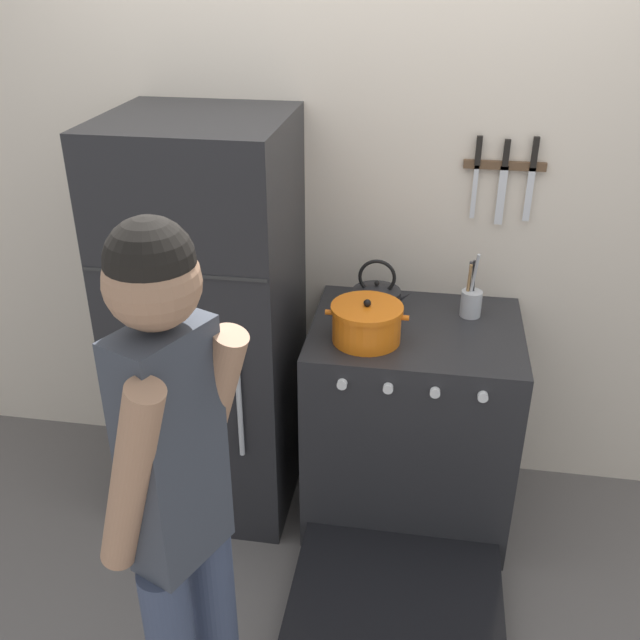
# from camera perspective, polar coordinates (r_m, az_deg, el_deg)

# --- Properties ---
(ground_plane) EXTENTS (14.00, 14.00, 0.00)m
(ground_plane) POSITION_cam_1_polar(r_m,az_deg,el_deg) (3.53, 2.13, -10.40)
(ground_plane) COLOR #5B5654
(wall_back) EXTENTS (10.00, 0.06, 2.55)m
(wall_back) POSITION_cam_1_polar(r_m,az_deg,el_deg) (2.95, 2.64, 9.87)
(wall_back) COLOR beige
(wall_back) RESTS_ON ground_plane
(refrigerator) EXTENTS (0.67, 0.68, 1.65)m
(refrigerator) POSITION_cam_1_polar(r_m,az_deg,el_deg) (2.91, -8.77, -0.32)
(refrigerator) COLOR black
(refrigerator) RESTS_ON ground_plane
(stove_range) EXTENTS (0.81, 1.35, 0.88)m
(stove_range) POSITION_cam_1_polar(r_m,az_deg,el_deg) (2.96, 7.18, -8.51)
(stove_range) COLOR #232326
(stove_range) RESTS_ON ground_plane
(dutch_oven_pot) EXTENTS (0.31, 0.27, 0.17)m
(dutch_oven_pot) POSITION_cam_1_polar(r_m,az_deg,el_deg) (2.62, 3.75, -0.24)
(dutch_oven_pot) COLOR orange
(dutch_oven_pot) RESTS_ON stove_range
(tea_kettle) EXTENTS (0.24, 0.19, 0.22)m
(tea_kettle) POSITION_cam_1_polar(r_m,az_deg,el_deg) (2.86, 4.57, 1.92)
(tea_kettle) COLOR black
(tea_kettle) RESTS_ON stove_range
(utensil_jar) EXTENTS (0.08, 0.08, 0.27)m
(utensil_jar) POSITION_cam_1_polar(r_m,az_deg,el_deg) (2.86, 11.99, 1.52)
(utensil_jar) COLOR #B7BABF
(utensil_jar) RESTS_ON stove_range
(person) EXTENTS (0.37, 0.42, 1.71)m
(person) POSITION_cam_1_polar(r_m,az_deg,el_deg) (1.80, -11.18, -14.57)
(person) COLOR #38425B
(person) RESTS_ON ground_plane
(wall_knife_strip) EXTENTS (0.31, 0.03, 0.35)m
(wall_knife_strip) POSITION_cam_1_polar(r_m,az_deg,el_deg) (2.86, 14.61, 11.84)
(wall_knife_strip) COLOR brown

